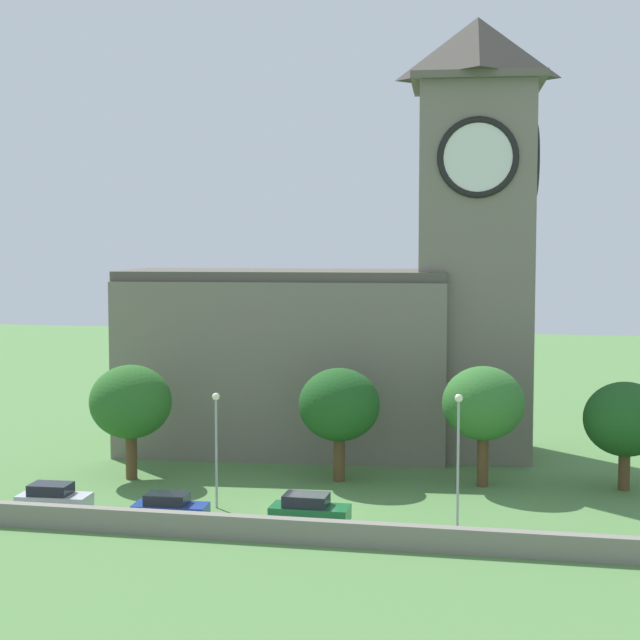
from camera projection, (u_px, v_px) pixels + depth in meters
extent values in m
plane|color=#517F42|center=(357.00, 458.00, 73.04)|extent=(200.00, 200.00, 0.00)
cube|color=slate|center=(286.00, 365.00, 75.60)|extent=(24.22, 11.83, 12.54)
cube|color=#524C43|center=(286.00, 275.00, 75.07)|extent=(24.15, 11.03, 0.70)
cube|color=slate|center=(475.00, 273.00, 73.35)|extent=(8.44, 8.44, 26.21)
cube|color=#5B554B|center=(477.00, 83.00, 72.30)|extent=(9.79, 9.79, 0.50)
pyramid|color=#403C35|center=(478.00, 48.00, 72.11)|extent=(8.86, 8.86, 4.31)
cylinder|color=white|center=(478.00, 157.00, 68.79)|extent=(5.01, 0.51, 5.02)
torus|color=black|center=(478.00, 157.00, 68.79)|extent=(5.49, 0.88, 5.47)
cylinder|color=white|center=(534.00, 161.00, 72.23)|extent=(0.51, 5.01, 5.02)
torus|color=black|center=(534.00, 161.00, 72.23)|extent=(0.88, 5.49, 5.47)
cube|color=gray|center=(288.00, 530.00, 52.61)|extent=(51.60, 0.70, 1.26)
cube|color=silver|center=(54.00, 501.00, 58.20)|extent=(4.12, 2.02, 0.78)
cube|color=#1E232B|center=(51.00, 489.00, 58.17)|extent=(2.34, 1.72, 0.62)
cylinder|color=black|center=(84.00, 505.00, 58.92)|extent=(0.64, 0.36, 0.62)
cylinder|color=black|center=(71.00, 513.00, 57.12)|extent=(0.64, 0.36, 0.62)
cylinder|color=black|center=(38.00, 503.00, 59.34)|extent=(0.64, 0.36, 0.62)
cylinder|color=black|center=(25.00, 511.00, 57.54)|extent=(0.64, 0.36, 0.62)
cube|color=#233D9E|center=(171.00, 511.00, 56.24)|extent=(4.14, 1.93, 0.75)
cube|color=#1E232B|center=(167.00, 499.00, 56.21)|extent=(2.35, 1.63, 0.59)
cylinder|color=black|center=(199.00, 514.00, 56.90)|extent=(0.61, 0.34, 0.60)
cylinder|color=black|center=(191.00, 523.00, 55.21)|extent=(0.61, 0.34, 0.60)
cylinder|color=black|center=(151.00, 512.00, 57.32)|extent=(0.61, 0.34, 0.60)
cylinder|color=black|center=(141.00, 521.00, 55.63)|extent=(0.61, 0.34, 0.60)
cube|color=#1E6B38|center=(310.00, 513.00, 55.55)|extent=(4.26, 1.91, 0.80)
cube|color=#1E232B|center=(306.00, 500.00, 55.54)|extent=(2.39, 1.67, 0.64)
cylinder|color=black|center=(339.00, 517.00, 56.21)|extent=(0.64, 0.34, 0.64)
cylinder|color=black|center=(333.00, 527.00, 54.36)|extent=(0.64, 0.34, 0.64)
cylinder|color=black|center=(288.00, 514.00, 56.80)|extent=(0.64, 0.34, 0.64)
cylinder|color=black|center=(280.00, 524.00, 54.96)|extent=(0.64, 0.34, 0.64)
cylinder|color=#9EA0A5|center=(216.00, 454.00, 59.15)|extent=(0.14, 0.14, 6.28)
sphere|color=#F4EFCC|center=(216.00, 397.00, 58.89)|extent=(0.44, 0.44, 0.44)
cylinder|color=#9EA0A5|center=(458.00, 465.00, 55.35)|extent=(0.14, 0.14, 6.78)
sphere|color=#F4EFCC|center=(459.00, 398.00, 55.06)|extent=(0.44, 0.44, 0.44)
cylinder|color=brown|center=(339.00, 458.00, 65.90)|extent=(0.73, 0.73, 3.02)
ellipsoid|color=#1E511E|center=(339.00, 404.00, 65.63)|extent=(5.20, 5.20, 4.68)
cylinder|color=brown|center=(483.00, 460.00, 64.47)|extent=(0.72, 0.72, 3.35)
ellipsoid|color=#33702D|center=(483.00, 403.00, 64.18)|extent=(5.14, 5.14, 4.63)
cylinder|color=brown|center=(624.00, 470.00, 63.57)|extent=(0.72, 0.72, 2.53)
ellipsoid|color=#1E511E|center=(625.00, 419.00, 63.32)|extent=(5.11, 5.11, 4.60)
cylinder|color=brown|center=(131.00, 456.00, 66.47)|extent=(0.74, 0.74, 3.07)
ellipsoid|color=#286023|center=(131.00, 402.00, 66.20)|extent=(5.29, 5.29, 4.76)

